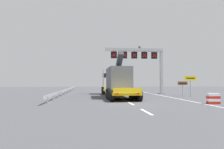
% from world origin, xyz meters
% --- Properties ---
extents(ground, '(112.00, 112.00, 0.00)m').
position_xyz_m(ground, '(0.00, 0.00, 0.00)').
color(ground, '#4C4C51').
extents(lane_markings, '(0.20, 47.05, 0.01)m').
position_xyz_m(lane_markings, '(0.10, 16.23, 0.01)').
color(lane_markings, silver).
rests_on(lane_markings, ground).
extents(edge_line_right, '(0.20, 63.00, 0.01)m').
position_xyz_m(edge_line_right, '(6.20, 12.00, 0.01)').
color(edge_line_right, silver).
rests_on(edge_line_right, ground).
extents(overhead_lane_gantry, '(9.24, 0.90, 7.33)m').
position_xyz_m(overhead_lane_gantry, '(4.60, 12.05, 5.56)').
color(overhead_lane_gantry, '#9EA0A5').
rests_on(overhead_lane_gantry, ground).
extents(heavy_haul_truck_yellow, '(3.12, 14.09, 5.30)m').
position_xyz_m(heavy_haul_truck_yellow, '(-0.10, 7.94, 1.99)').
color(heavy_haul_truck_yellow, yellow).
rests_on(heavy_haul_truck_yellow, ground).
extents(exit_sign_yellow, '(1.54, 0.15, 2.62)m').
position_xyz_m(exit_sign_yellow, '(9.23, 5.98, 2.00)').
color(exit_sign_yellow, '#9EA0A5').
rests_on(exit_sign_yellow, ground).
extents(tourist_info_sign_brown, '(1.37, 0.15, 1.91)m').
position_xyz_m(tourist_info_sign_brown, '(9.07, 7.84, 1.44)').
color(tourist_info_sign_brown, '#9EA0A5').
rests_on(tourist_info_sign_brown, ground).
extents(crash_barrier_striped, '(1.04, 0.59, 0.90)m').
position_xyz_m(crash_barrier_striped, '(7.01, -2.21, 0.45)').
color(crash_barrier_striped, red).
rests_on(crash_barrier_striped, ground).
extents(guardrail_left, '(0.13, 33.54, 0.76)m').
position_xyz_m(guardrail_left, '(-7.08, 14.77, 0.56)').
color(guardrail_left, '#999EA3').
rests_on(guardrail_left, ground).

